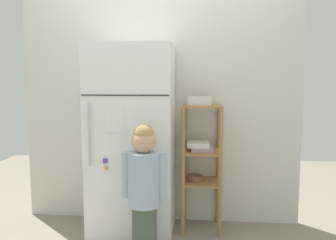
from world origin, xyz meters
name	(u,v)px	position (x,y,z in m)	size (l,w,h in m)	color
ground_plane	(156,233)	(0.00, 0.00, 0.00)	(6.00, 6.00, 0.00)	gray
kitchen_wall_back	(160,110)	(0.00, 0.34, 1.09)	(2.66, 0.03, 2.17)	silver
refrigerator	(132,141)	(-0.21, 0.02, 0.84)	(0.72, 0.61, 1.67)	white
child_standing	(144,179)	(-0.03, -0.45, 0.64)	(0.34, 0.25, 1.05)	#475846
pantry_shelf_unit	(201,157)	(0.39, 0.14, 0.68)	(0.36, 0.34, 1.15)	#9E7247
fruit_bin	(200,101)	(0.38, 0.15, 1.19)	(0.21, 0.15, 0.08)	white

